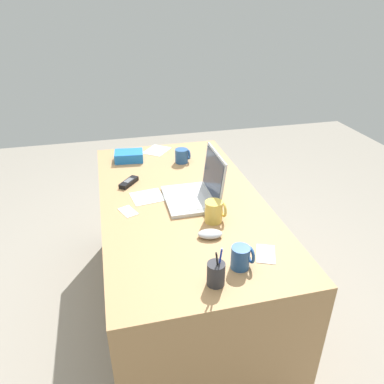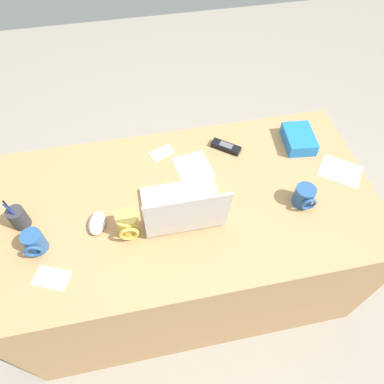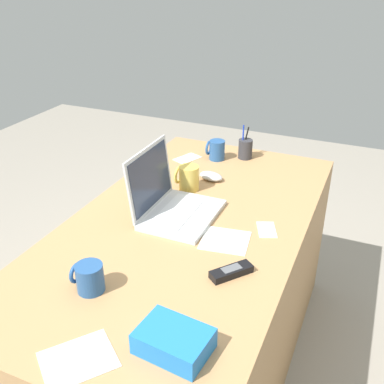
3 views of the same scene
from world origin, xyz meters
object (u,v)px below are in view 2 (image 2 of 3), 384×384
cordless_phone (226,147)px  snack_bag (299,139)px  computer_mouse (97,223)px  coffee_mug_white (35,243)px  coffee_mug_tall (128,225)px  pen_holder (18,218)px  laptop (184,209)px  coffee_mug_spare (304,196)px

cordless_phone → snack_bag: 0.34m
snack_bag → computer_mouse: bearing=16.0°
coffee_mug_white → coffee_mug_tall: (-0.34, -0.01, 0.01)m
computer_mouse → snack_bag: size_ratio=0.61×
snack_bag → coffee_mug_tall: bearing=21.6°
cordless_phone → snack_bag: bearing=174.5°
computer_mouse → pen_holder: size_ratio=0.66×
laptop → pen_holder: (0.62, -0.09, -0.00)m
snack_bag → cordless_phone: bearing=-5.5°
laptop → cordless_phone: laptop is taller
cordless_phone → laptop: bearing=51.6°
computer_mouse → cordless_phone: 0.66m
computer_mouse → coffee_mug_spare: (-0.82, 0.06, 0.03)m
coffee_mug_white → snack_bag: size_ratio=0.53×
laptop → computer_mouse: laptop is taller
coffee_mug_tall → cordless_phone: coffee_mug_tall is taller
pen_holder → snack_bag: 1.23m
coffee_mug_spare → snack_bag: size_ratio=0.53×
pen_holder → laptop: bearing=172.0°
coffee_mug_spare → pen_holder: size_ratio=0.57×
computer_mouse → snack_bag: 0.97m
coffee_mug_spare → cordless_phone: 0.42m
laptop → coffee_mug_white: size_ratio=3.37×
computer_mouse → coffee_mug_white: (0.22, 0.06, 0.03)m
laptop → cordless_phone: size_ratio=2.35×
snack_bag → coffee_mug_white: bearing=15.9°
laptop → coffee_mug_tall: laptop is taller
computer_mouse → coffee_mug_spare: 0.82m
coffee_mug_tall → snack_bag: (-0.81, -0.32, -0.02)m
laptop → coffee_mug_spare: laptop is taller
coffee_mug_white → snack_bag: coffee_mug_white is taller
computer_mouse → coffee_mug_tall: coffee_mug_tall is taller
computer_mouse → snack_bag: snack_bag is taller
laptop → pen_holder: bearing=-8.0°
laptop → snack_bag: bearing=-153.8°
pen_holder → coffee_mug_spare: bearing=173.9°
computer_mouse → coffee_mug_tall: (-0.12, 0.05, 0.04)m
laptop → coffee_mug_white: (0.56, 0.04, -0.00)m
cordless_phone → snack_bag: (-0.34, 0.03, 0.02)m
coffee_mug_white → coffee_mug_spare: coffee_mug_white is taller
cordless_phone → pen_holder: pen_holder is taller
coffee_mug_spare → computer_mouse: bearing=-3.9°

